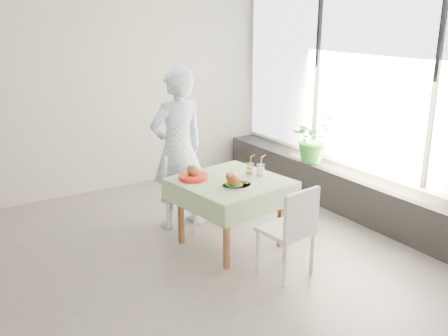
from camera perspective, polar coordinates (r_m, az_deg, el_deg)
floor at (r=5.08m, az=-8.87°, el=-11.33°), size 6.00×6.00×0.00m
wall_back at (r=6.92m, az=-17.89°, el=8.02°), size 6.00×0.02×2.80m
wall_front at (r=2.57m, az=12.90°, el=-6.42°), size 6.00×0.02×2.80m
wall_right at (r=6.34m, az=16.32°, el=7.39°), size 0.02×5.00×2.80m
window_pane at (r=6.28m, az=16.33°, el=9.61°), size 0.01×4.80×2.18m
window_ledge at (r=6.48m, az=14.29°, el=-2.78°), size 0.40×4.80×0.50m
cafe_table at (r=5.32m, az=0.74°, el=-4.26°), size 1.17×1.17×0.74m
chair_far at (r=5.85m, az=-4.19°, el=-4.25°), size 0.58×0.58×0.88m
chair_near at (r=4.84m, az=7.10°, el=-9.03°), size 0.47×0.47×0.90m
diner at (r=5.72m, az=-5.32°, el=2.16°), size 0.71×0.49×1.86m
main_dish at (r=5.01m, az=1.30°, el=-1.56°), size 0.32×0.32×0.16m
juice_cup_orange at (r=5.41m, az=2.99°, el=-0.14°), size 0.09×0.09×0.24m
juice_cup_lemonade at (r=5.34m, az=4.20°, el=-0.31°), size 0.09×0.09×0.26m
second_dish at (r=5.25m, az=-3.52°, el=-0.84°), size 0.31×0.31×0.15m
potted_plant at (r=6.76m, az=10.06°, el=3.32°), size 0.71×0.67×0.63m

